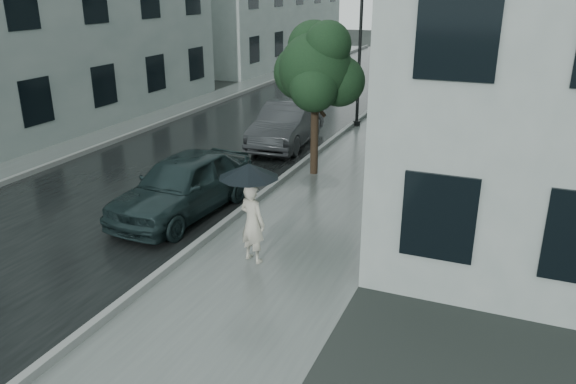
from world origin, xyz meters
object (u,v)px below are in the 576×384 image
at_px(car_near, 183,185).
at_px(car_far, 287,124).
at_px(lamp_post, 356,48).
at_px(pedestrian, 253,223).
at_px(street_tree, 317,68).

distance_m(car_near, car_far, 6.63).
bearing_deg(car_far, lamp_post, 64.89).
height_order(pedestrian, lamp_post, lamp_post).
bearing_deg(street_tree, pedestrian, -82.49).
height_order(car_near, car_far, car_near).
xyz_separation_m(pedestrian, lamp_post, (-1.36, 11.77, 2.14)).
height_order(pedestrian, car_near, pedestrian).
bearing_deg(street_tree, lamp_post, 95.69).
bearing_deg(lamp_post, street_tree, -92.46).
relative_size(pedestrian, street_tree, 0.38).
xyz_separation_m(street_tree, lamp_post, (-0.60, 6.04, -0.07)).
height_order(pedestrian, street_tree, street_tree).
relative_size(lamp_post, car_far, 1.19).
bearing_deg(car_near, pedestrian, -27.11).
distance_m(lamp_post, car_near, 10.49).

